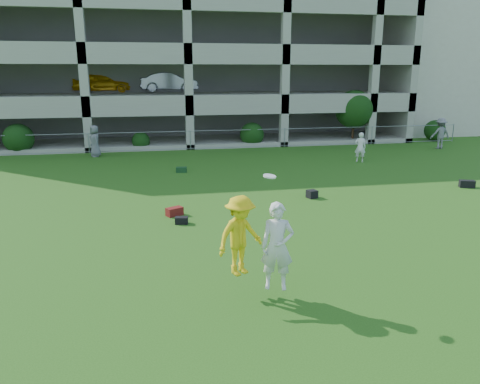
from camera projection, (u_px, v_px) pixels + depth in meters
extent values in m
plane|color=#235114|center=(267.00, 283.00, 10.80)|extent=(100.00, 100.00, 0.00)
cube|color=beige|center=(445.00, 67.00, 40.41)|extent=(16.00, 14.00, 10.00)
imported|color=slate|center=(95.00, 141.00, 26.38)|extent=(0.84, 1.01, 1.77)
imported|color=white|center=(360.00, 147.00, 24.83)|extent=(0.68, 0.58, 1.59)
imported|color=slate|center=(440.00, 133.00, 29.05)|extent=(1.26, 0.75, 1.90)
cube|color=#54170E|center=(174.00, 212.00, 15.75)|extent=(0.63, 0.52, 0.28)
cube|color=black|center=(182.00, 220.00, 14.92)|extent=(0.44, 0.31, 0.22)
cube|color=black|center=(312.00, 194.00, 17.94)|extent=(0.43, 0.43, 0.30)
cube|color=black|center=(467.00, 184.00, 19.55)|extent=(0.67, 0.49, 0.30)
cube|color=#14371E|center=(181.00, 170.00, 22.46)|extent=(0.54, 0.37, 0.25)
imported|color=yellow|center=(240.00, 236.00, 9.86)|extent=(1.29, 1.10, 1.74)
imported|color=silver|center=(277.00, 246.00, 9.83)|extent=(0.79, 0.62, 1.90)
cylinder|color=white|center=(270.00, 176.00, 9.57)|extent=(0.27, 0.27, 0.09)
cube|color=#9E998C|center=(174.00, 55.00, 40.38)|extent=(30.00, 0.50, 12.00)
cube|color=#9E998C|center=(368.00, 54.00, 36.72)|extent=(0.50, 14.00, 12.00)
cube|color=#9E998C|center=(182.00, 133.00, 35.45)|extent=(30.00, 14.00, 0.30)
cube|color=#9E998C|center=(181.00, 93.00, 34.69)|extent=(30.00, 14.00, 0.30)
cube|color=#9E998C|center=(180.00, 50.00, 33.93)|extent=(30.00, 14.00, 0.30)
cube|color=#9E998C|center=(178.00, 6.00, 33.18)|extent=(30.00, 14.00, 0.30)
cube|color=#9E998C|center=(189.00, 108.00, 28.34)|extent=(30.00, 0.30, 0.90)
cube|color=#9E998C|center=(188.00, 56.00, 27.58)|extent=(30.00, 0.30, 0.90)
cube|color=#9E998C|center=(187.00, 2.00, 26.82)|extent=(30.00, 0.30, 0.90)
cube|color=#9E998C|center=(82.00, 48.00, 26.44)|extent=(0.50, 0.50, 12.00)
cube|color=#9E998C|center=(188.00, 48.00, 27.56)|extent=(0.50, 0.50, 12.00)
cube|color=#9E998C|center=(286.00, 49.00, 28.68)|extent=(0.50, 0.50, 12.00)
cube|color=#9E998C|center=(376.00, 50.00, 29.80)|extent=(0.50, 0.50, 12.00)
cube|color=#605E59|center=(178.00, 54.00, 35.87)|extent=(29.00, 9.00, 11.60)
imported|color=#F4A70C|center=(102.00, 82.00, 31.57)|extent=(3.98, 1.86, 1.32)
imported|color=#A8ABAF|center=(169.00, 82.00, 32.40)|extent=(4.12, 1.77, 1.32)
cylinder|color=gray|center=(89.00, 143.00, 27.57)|extent=(0.06, 0.06, 1.20)
cylinder|color=gray|center=(190.00, 140.00, 28.69)|extent=(0.06, 0.06, 1.20)
cylinder|color=gray|center=(285.00, 138.00, 29.80)|extent=(0.06, 0.06, 1.20)
cylinder|color=gray|center=(372.00, 135.00, 30.92)|extent=(0.06, 0.06, 1.20)
cylinder|color=gray|center=(453.00, 133.00, 32.04)|extent=(0.06, 0.06, 1.20)
cylinder|color=gray|center=(190.00, 131.00, 28.55)|extent=(36.00, 0.04, 0.04)
cylinder|color=gray|center=(191.00, 149.00, 28.82)|extent=(36.00, 0.04, 0.04)
sphere|color=#163D11|center=(18.00, 139.00, 27.32)|extent=(1.76, 1.76, 1.76)
sphere|color=#163D11|center=(141.00, 141.00, 28.71)|extent=(1.10, 1.10, 1.10)
sphere|color=#163D11|center=(252.00, 134.00, 29.96)|extent=(1.54, 1.54, 1.54)
cylinder|color=#382314|center=(353.00, 128.00, 31.40)|extent=(0.16, 0.16, 1.96)
sphere|color=#163D11|center=(354.00, 109.00, 31.08)|extent=(2.52, 2.52, 2.52)
sphere|color=#163D11|center=(435.00, 130.00, 32.39)|extent=(1.43, 1.43, 1.43)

